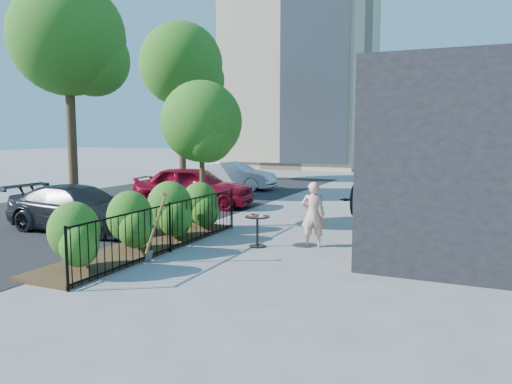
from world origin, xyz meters
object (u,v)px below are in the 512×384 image
at_px(woman, 313,214).
at_px(cafe_table, 257,226).
at_px(street_tree_near, 68,45).
at_px(car_silver, 234,176).
at_px(car_red, 194,186).
at_px(patio_tree, 203,126).
at_px(shovel, 154,231).
at_px(street_tree_far, 182,69).
at_px(car_darkgrey, 79,209).

bearing_deg(woman, cafe_table, 8.76).
distance_m(street_tree_near, car_silver, 8.73).
height_order(cafe_table, car_red, car_red).
relative_size(street_tree_near, cafe_table, 10.91).
height_order(patio_tree, shovel, patio_tree).
xyz_separation_m(street_tree_near, street_tree_far, (0.00, 8.00, 0.00)).
bearing_deg(shovel, street_tree_far, 120.26).
xyz_separation_m(street_tree_far, car_darkgrey, (4.93, -12.98, -5.31)).
bearing_deg(car_darkgrey, street_tree_far, 21.98).
height_order(street_tree_near, car_darkgrey, street_tree_near).
xyz_separation_m(cafe_table, car_red, (-4.53, 4.78, 0.23)).
distance_m(street_tree_near, woman, 12.96).
distance_m(woman, car_red, 7.09).
xyz_separation_m(street_tree_far, shovel, (8.68, -14.87, -5.27)).
bearing_deg(shovel, car_darkgrey, 153.16).
xyz_separation_m(patio_tree, street_tree_far, (-7.70, 11.20, 3.15)).
relative_size(shovel, car_red, 0.35).
xyz_separation_m(patio_tree, shovel, (0.98, -3.67, -2.11)).
height_order(street_tree_far, cafe_table, street_tree_far).
relative_size(street_tree_far, woman, 5.53).
bearing_deg(cafe_table, car_darkgrey, -177.10).
distance_m(patio_tree, woman, 4.10).
xyz_separation_m(street_tree_far, cafe_table, (9.97, -12.72, -5.42)).
bearing_deg(shovel, street_tree_near, 141.62).
height_order(street_tree_far, car_red, street_tree_far).
bearing_deg(car_silver, shovel, -163.76).
distance_m(woman, shovel, 3.63).
xyz_separation_m(patio_tree, street_tree_near, (-7.70, 3.20, 3.15)).
bearing_deg(patio_tree, woman, -16.10).
bearing_deg(street_tree_near, car_silver, 51.61).
bearing_deg(cafe_table, patio_tree, 146.21).
distance_m(street_tree_far, car_silver, 7.29).
height_order(shovel, car_darkgrey, shovel).
distance_m(car_red, car_darkgrey, 5.06).
bearing_deg(patio_tree, shovel, -75.09).
xyz_separation_m(patio_tree, car_red, (-2.26, 3.26, -2.04)).
bearing_deg(car_red, woman, -136.75).
bearing_deg(shovel, cafe_table, 58.93).
distance_m(street_tree_near, car_red, 7.53).
relative_size(cafe_table, car_darkgrey, 0.18).
xyz_separation_m(patio_tree, car_darkgrey, (-2.77, -1.78, -2.16)).
bearing_deg(street_tree_near, shovel, -38.38).
bearing_deg(woman, shovel, 31.59).
distance_m(woman, car_darkgrey, 6.25).
xyz_separation_m(street_tree_far, car_red, (5.45, -7.94, -5.20)).
xyz_separation_m(street_tree_near, car_red, (5.45, 0.06, -5.20)).
xyz_separation_m(street_tree_near, car_darkgrey, (4.93, -4.98, -5.31)).
distance_m(patio_tree, car_darkgrey, 3.93).
relative_size(woman, car_darkgrey, 0.36).
xyz_separation_m(street_tree_near, cafe_table, (9.97, -4.72, -5.42)).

